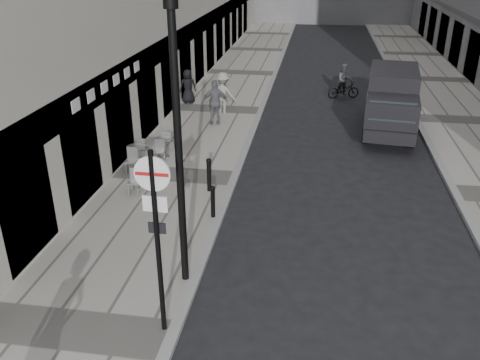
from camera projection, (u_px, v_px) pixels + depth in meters
The scene contains 14 objects.
sidewalk at pixel (218, 110), 23.89m from camera, with size 4.00×60.00×0.12m, color #A29D92.
far_sidewalk at pixel (463, 121), 22.38m from camera, with size 4.00×60.00×0.12m, color #A29D92.
sign_post at pixel (156, 221), 9.13m from camera, with size 0.66×0.10×3.83m.
lamppost at pixel (178, 135), 10.23m from camera, with size 0.28×0.28×6.27m.
bollard_near at pixel (213, 202), 14.16m from camera, with size 0.12×0.12×0.89m, color black.
bollard_far at pixel (209, 176), 15.66m from camera, with size 0.13×0.13×1.01m, color black.
panel_van at pixel (392, 98), 20.82m from camera, with size 2.52×5.41×2.46m.
cyclist at pixel (344, 85), 25.68m from camera, with size 1.70×0.99×1.74m.
pedestrian_a at pixel (215, 103), 21.35m from camera, with size 1.13×0.47×1.93m, color slate.
pedestrian_b at pixel (223, 93), 22.78m from camera, with size 1.21×0.70×1.88m, color gray.
pedestrian_c at pixel (188, 87), 24.38m from camera, with size 0.80×0.52×1.63m, color black.
cafe_table_near at pixel (140, 175), 15.94m from camera, with size 0.64×1.44×0.82m.
cafe_table_mid at pixel (137, 154), 17.46m from camera, with size 0.67×1.50×0.86m.
cafe_table_far at pixel (163, 146), 18.24m from camera, with size 0.64×1.44×0.82m.
Camera 1 is at (2.50, -4.65, 7.07)m, focal length 38.00 mm.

